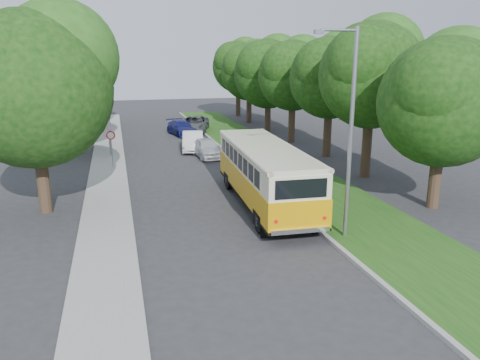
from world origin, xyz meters
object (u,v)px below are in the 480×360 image
object	(u,v)px
vintage_bus	(265,176)
car_white	(193,141)
car_grey	(194,124)
car_silver	(207,148)
lamppost_far	(106,98)
car_blue	(182,128)
lamppost_near	(349,129)

from	to	relation	value
vintage_bus	car_white	size ratio (longest dim) A/B	2.34
vintage_bus	car_grey	xyz separation A→B (m)	(0.44, 22.99, -0.76)
car_silver	car_grey	distance (m)	11.46
lamppost_far	car_blue	world-z (taller)	lamppost_far
car_silver	vintage_bus	bearing A→B (deg)	-91.35
car_silver	car_white	bearing A→B (deg)	97.32
car_blue	lamppost_far	bearing A→B (deg)	-139.87
car_white	vintage_bus	bearing A→B (deg)	-76.51
lamppost_near	car_grey	world-z (taller)	lamppost_near
lamppost_near	car_white	world-z (taller)	lamppost_near
lamppost_far	car_white	xyz separation A→B (m)	(6.10, 0.55, -3.40)
lamppost_far	car_silver	size ratio (longest dim) A/B	1.89
lamppost_far	car_grey	bearing A→B (deg)	50.37
lamppost_far	vintage_bus	distance (m)	15.75
car_white	car_grey	bearing A→B (deg)	88.95
car_blue	car_silver	bearing A→B (deg)	-99.18
lamppost_near	car_grey	size ratio (longest dim) A/B	1.50
lamppost_far	vintage_bus	bearing A→B (deg)	-62.32
car_blue	car_grey	bearing A→B (deg)	34.05
lamppost_far	car_grey	size ratio (longest dim) A/B	1.40
lamppost_near	car_blue	xyz separation A→B (m)	(-2.61, 26.37, -3.72)
car_white	lamppost_near	bearing A→B (deg)	-72.57
car_white	car_grey	world-z (taller)	car_grey
lamppost_far	car_silver	xyz separation A→B (m)	(6.66, -2.18, -3.44)
lamppost_near	car_silver	bearing A→B (deg)	97.85
lamppost_far	car_white	bearing A→B (deg)	5.14
car_blue	lamppost_near	bearing A→B (deg)	-95.57
lamppost_far	car_blue	distance (m)	10.66
car_silver	car_white	distance (m)	2.78
car_silver	car_grey	size ratio (longest dim) A/B	0.74
lamppost_near	car_white	distance (m)	19.60
car_silver	car_white	xyz separation A→B (m)	(-0.55, 2.73, 0.04)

